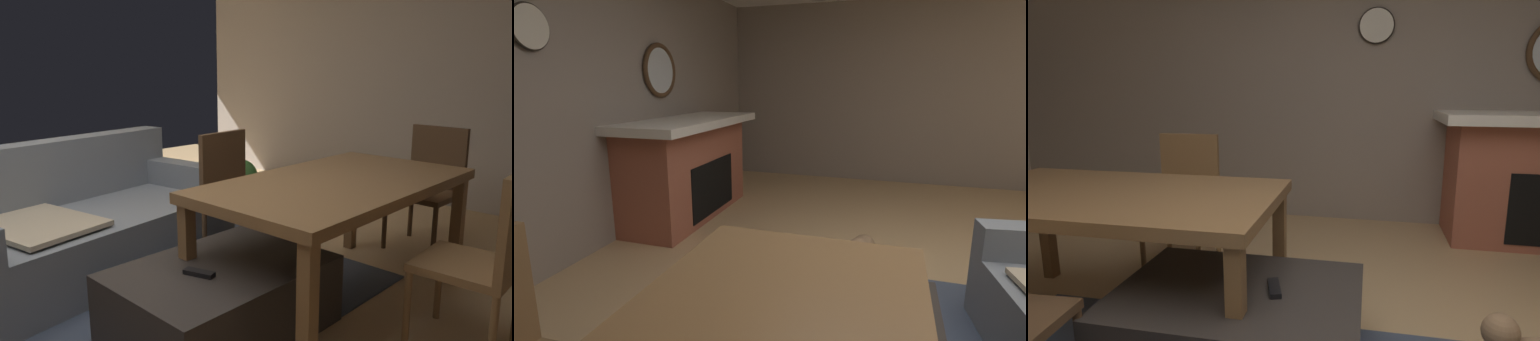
{
  "view_description": "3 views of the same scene",
  "coord_description": "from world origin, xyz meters",
  "views": [
    {
      "loc": [
        -1.07,
        -2.3,
        1.39
      ],
      "look_at": [
        0.41,
        -0.89,
        0.95
      ],
      "focal_mm": 34.76,
      "sensor_mm": 36.0,
      "label": 1
    },
    {
      "loc": [
        2.06,
        -0.41,
        1.43
      ],
      "look_at": [
        0.1,
        -1.04,
        0.96
      ],
      "focal_mm": 26.9,
      "sensor_mm": 36.0,
      "label": 2
    },
    {
      "loc": [
        0.0,
        1.12,
        1.27
      ],
      "look_at": [
        0.4,
        -0.82,
        0.87
      ],
      "focal_mm": 28.94,
      "sensor_mm": 36.0,
      "label": 3
    }
  ],
  "objects": [
    {
      "name": "wall_right_window_side",
      "position": [
        3.81,
        0.0,
        1.28
      ],
      "size": [
        0.12,
        6.1,
        2.56
      ],
      "primitive_type": "cube",
      "color": "#B2A59B",
      "rests_on": "ground"
    },
    {
      "name": "potted_plant",
      "position": [
        2.33,
        1.13,
        0.27
      ],
      "size": [
        0.33,
        0.33,
        0.47
      ],
      "color": "#474C51",
      "rests_on": "ground"
    },
    {
      "name": "floor",
      "position": [
        0.0,
        0.0,
        0.0
      ],
      "size": [
        9.14,
        9.14,
        0.0
      ],
      "primitive_type": "plane",
      "color": "tan"
    },
    {
      "name": "dining_table",
      "position": [
        1.29,
        -0.72,
        0.66
      ],
      "size": [
        1.71,
        0.93,
        0.74
      ],
      "color": "brown",
      "rests_on": "ground"
    },
    {
      "name": "ottoman_coffee_table",
      "position": [
        0.55,
        -0.52,
        0.19
      ],
      "size": [
        1.09,
        0.77,
        0.38
      ],
      "primitive_type": "cube",
      "color": "#2D2826",
      "rests_on": "ground"
    },
    {
      "name": "couch",
      "position": [
        0.46,
        0.8,
        0.31
      ],
      "size": [
        2.1,
        1.25,
        0.87
      ],
      "color": "slate",
      "rests_on": "ground"
    },
    {
      "name": "dining_chair_south",
      "position": [
        1.29,
        -1.57,
        0.52
      ],
      "size": [
        0.46,
        0.46,
        0.93
      ],
      "color": "brown",
      "rests_on": "ground"
    },
    {
      "name": "dining_chair_north",
      "position": [
        1.28,
        0.14,
        0.52
      ],
      "size": [
        0.47,
        0.47,
        0.93
      ],
      "color": "#513823",
      "rests_on": "ground"
    },
    {
      "name": "tv_remote",
      "position": [
        0.39,
        -0.53,
        0.39
      ],
      "size": [
        0.1,
        0.17,
        0.02
      ],
      "primitive_type": "cube",
      "rotation": [
        0.0,
        0.0,
        0.31
      ],
      "color": "black",
      "rests_on": "ottoman_coffee_table"
    },
    {
      "name": "area_rug",
      "position": [
        0.55,
        0.11,
        0.01
      ],
      "size": [
        2.6,
        2.0,
        0.01
      ],
      "primitive_type": "cube",
      "color": "#3D475B",
      "rests_on": "ground"
    },
    {
      "name": "dining_chair_east",
      "position": [
        2.54,
        -0.72,
        0.52
      ],
      "size": [
        0.46,
        0.46,
        0.93
      ],
      "color": "#513823",
      "rests_on": "ground"
    }
  ]
}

